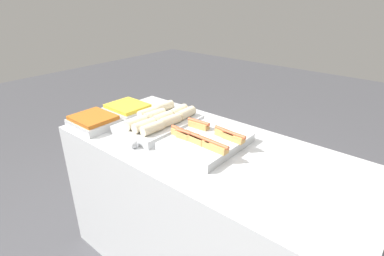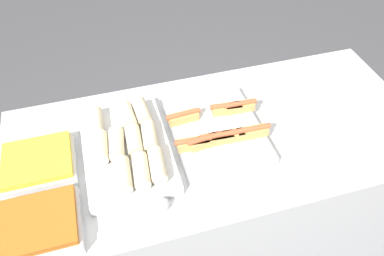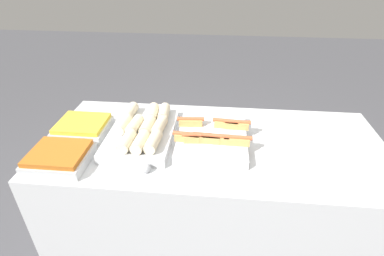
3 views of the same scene
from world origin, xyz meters
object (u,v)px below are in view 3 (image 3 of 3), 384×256
Objects in this scene: tray_hotdogs at (212,137)px; tray_wraps at (142,131)px; serving_spoon_near at (141,168)px; tray_side_front at (59,157)px; tray_side_back at (83,127)px.

tray_wraps is (-0.38, 0.00, 0.01)m from tray_hotdogs.
tray_hotdogs is 1.87× the size of serving_spoon_near.
tray_side_front is (-0.72, -0.25, 0.00)m from tray_hotdogs.
tray_wraps is at bearing 36.68° from tray_side_front.
tray_side_front is 1.16× the size of serving_spoon_near.
tray_side_back is (-0.72, 0.02, 0.00)m from tray_hotdogs.
tray_side_back is at bearing 178.09° from tray_hotdogs.
tray_wraps reaches higher than tray_side_back.
tray_side_front is 0.28m from tray_side_back.
tray_side_back reaches higher than serving_spoon_near.
tray_hotdogs is 1.62× the size of tray_side_front.
tray_side_front is (-0.34, -0.26, -0.01)m from tray_wraps.
tray_wraps is 0.29m from serving_spoon_near.
serving_spoon_near is at bearing -138.60° from tray_hotdogs.
serving_spoon_near is (0.40, -0.30, -0.02)m from tray_side_back.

